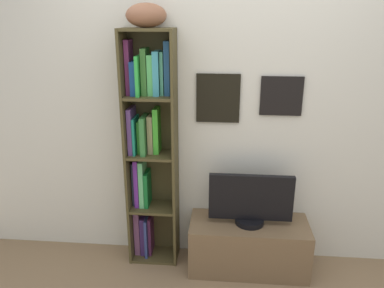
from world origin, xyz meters
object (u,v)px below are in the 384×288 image
object	(u,v)px
bookshelf	(148,147)
tv_stand	(248,245)
football	(146,15)
television	(251,201)

from	to	relation	value
bookshelf	tv_stand	distance (m)	1.09
football	television	size ratio (longest dim) A/B	0.46
tv_stand	television	size ratio (longest dim) A/B	1.45
bookshelf	football	distance (m)	0.96
bookshelf	football	size ratio (longest dim) A/B	6.34
football	television	world-z (taller)	football
bookshelf	tv_stand	size ratio (longest dim) A/B	2.01
football	tv_stand	size ratio (longest dim) A/B	0.32
football	tv_stand	xyz separation A→B (m)	(0.76, -0.08, -1.71)
television	football	bearing A→B (deg)	174.19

